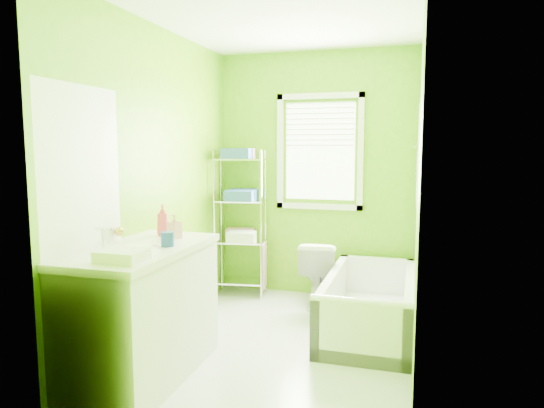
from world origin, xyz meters
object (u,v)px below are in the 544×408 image
(wire_shelf_unit, at_px, (242,206))
(bathtub, at_px, (369,312))
(vanity, at_px, (143,309))
(toilet, at_px, (319,272))

(wire_shelf_unit, bearing_deg, bathtub, -25.70)
(wire_shelf_unit, bearing_deg, vanity, -89.84)
(bathtub, height_order, wire_shelf_unit, wire_shelf_unit)
(toilet, distance_m, vanity, 2.12)
(vanity, height_order, wire_shelf_unit, wire_shelf_unit)
(toilet, bearing_deg, vanity, 60.99)
(bathtub, relative_size, toilet, 2.41)
(bathtub, xyz_separation_m, wire_shelf_unit, (-1.43, 0.69, 0.80))
(toilet, relative_size, vanity, 0.53)
(toilet, distance_m, wire_shelf_unit, 1.08)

